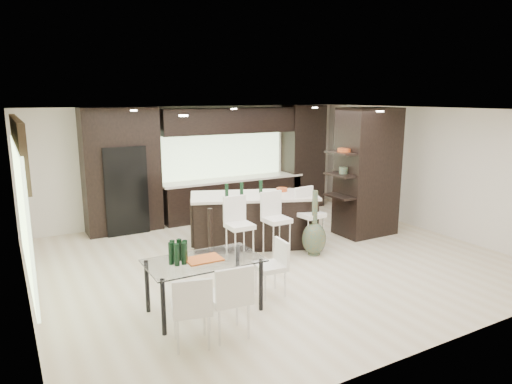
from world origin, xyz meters
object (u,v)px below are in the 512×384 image
floor_vase (314,223)px  stool_right (310,226)px  chair_near (228,302)px  stool_left (240,238)px  chair_end (270,270)px  stool_mid (277,232)px  dining_table (204,286)px  chair_far (191,312)px  bench (245,218)px  kitchen_island (254,220)px

floor_vase → stool_right: bearing=73.3°
chair_near → floor_vase: bearing=39.7°
stool_left → chair_near: (-1.25, -2.10, -0.04)m
chair_near → chair_end: 1.31m
stool_mid → chair_end: (-0.95, -1.35, -0.11)m
stool_left → stool_right: (1.52, -0.00, 0.01)m
dining_table → chair_far: 0.89m
stool_mid → chair_near: (-2.01, -2.10, -0.05)m
floor_vase → chair_end: (-1.64, -1.13, -0.23)m
stool_left → dining_table: (-1.25, -1.35, -0.12)m
stool_right → bench: bearing=93.2°
stool_right → dining_table: size_ratio=0.64×
stool_mid → stool_right: size_ratio=0.99×
chair_far → bench: bearing=69.4°
stool_mid → bench: (0.39, 1.99, -0.27)m
floor_vase → dining_table: 2.94m
stool_left → stool_mid: bearing=0.4°
kitchen_island → stool_left: bearing=-110.2°
stool_left → floor_vase: (1.46, -0.22, 0.13)m
kitchen_island → bench: size_ratio=2.14×
stool_mid → stool_right: 0.76m
chair_end → stool_left: bearing=-3.2°
stool_right → bench: stool_right is taller
stool_right → floor_vase: size_ratio=0.80×
stool_right → stool_left: bearing=172.7°
chair_near → bench: bearing=64.4°
kitchen_island → floor_vase: 1.28m
kitchen_island → stool_left: size_ratio=2.53×
stool_right → chair_far: (-3.26, -2.09, -0.07)m
bench → stool_mid: bearing=-99.5°
dining_table → chair_far: chair_far is taller
chair_near → stool_mid: bearing=51.1°
stool_mid → chair_end: stool_mid is taller
kitchen_island → dining_table: 2.98m
bench → floor_vase: size_ratio=0.94×
stool_mid → chair_near: bearing=-135.1°
chair_end → stool_right: bearing=-47.2°
kitchen_island → chair_far: size_ratio=2.94×
stool_left → chair_far: bearing=-129.1°
stool_left → chair_near: bearing=-120.2°
stool_left → dining_table: 1.84m
dining_table → chair_end: bearing=0.4°
chair_far → chair_end: (1.55, 0.74, -0.04)m
stool_left → stool_right: 1.52m
chair_end → stool_mid: bearing=-30.5°
chair_far → stool_right: bearing=47.4°
stool_left → bench: bearing=60.4°
stool_right → floor_vase: 0.26m
stool_mid → kitchen_island: bearing=88.6°
dining_table → chair_far: size_ratio=1.84×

